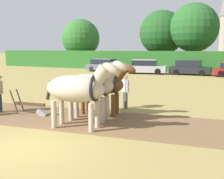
% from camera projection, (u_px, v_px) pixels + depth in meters
% --- Properties ---
extents(ground_plane, '(240.00, 240.00, 0.00)m').
position_uv_depth(ground_plane, '(20.00, 150.00, 7.72)').
color(ground_plane, '#998447').
extents(hedgerow, '(59.59, 2.00, 2.44)m').
position_uv_depth(hedgerow, '(198.00, 62.00, 32.72)').
color(hedgerow, '#286023').
rests_on(hedgerow, ground).
extents(tree_far_left, '(5.72, 5.72, 7.15)m').
position_uv_depth(tree_far_left, '(81.00, 38.00, 42.67)').
color(tree_far_left, '#423323').
rests_on(tree_far_left, ground).
extents(tree_left, '(6.27, 6.27, 8.05)m').
position_uv_depth(tree_left, '(162.00, 33.00, 39.23)').
color(tree_left, brown).
rests_on(tree_left, ground).
extents(tree_center_left, '(6.30, 6.30, 8.55)m').
position_uv_depth(tree_center_left, '(194.00, 28.00, 36.21)').
color(tree_center_left, brown).
rests_on(tree_center_left, ground).
extents(draft_horse_lead_left, '(2.81, 1.24, 2.38)m').
position_uv_depth(draft_horse_lead_left, '(78.00, 89.00, 9.62)').
color(draft_horse_lead_left, '#B2A38E').
rests_on(draft_horse_lead_left, ground).
extents(draft_horse_lead_right, '(2.69, 1.14, 2.39)m').
position_uv_depth(draft_horse_lead_right, '(91.00, 85.00, 10.67)').
color(draft_horse_lead_right, '#B2A38E').
rests_on(draft_horse_lead_right, ground).
extents(draft_horse_trail_left, '(2.74, 1.12, 2.24)m').
position_uv_depth(draft_horse_trail_left, '(102.00, 84.00, 11.74)').
color(draft_horse_trail_left, brown).
rests_on(draft_horse_trail_left, ground).
extents(plow, '(1.68, 0.53, 1.13)m').
position_uv_depth(plow, '(33.00, 107.00, 11.70)').
color(plow, '#4C331E').
rests_on(plow, ground).
extents(farmer_beside_team, '(0.47, 0.48, 1.55)m').
position_uv_depth(farmer_beside_team, '(125.00, 89.00, 12.91)').
color(farmer_beside_team, '#4C4C4C').
rests_on(farmer_beside_team, ground).
extents(parked_car_far_left, '(4.56, 1.94, 1.52)m').
position_uv_depth(parked_car_far_left, '(104.00, 65.00, 33.58)').
color(parked_car_far_left, '#565B66').
rests_on(parked_car_far_left, ground).
extents(parked_car_left, '(4.58, 2.61, 1.54)m').
position_uv_depth(parked_car_left, '(146.00, 67.00, 30.70)').
color(parked_car_left, '#9E9EA8').
rests_on(parked_car_left, ground).
extents(parked_car_center_left, '(4.19, 1.94, 1.50)m').
position_uv_depth(parked_car_center_left, '(190.00, 68.00, 29.46)').
color(parked_car_center_left, black).
rests_on(parked_car_center_left, ground).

